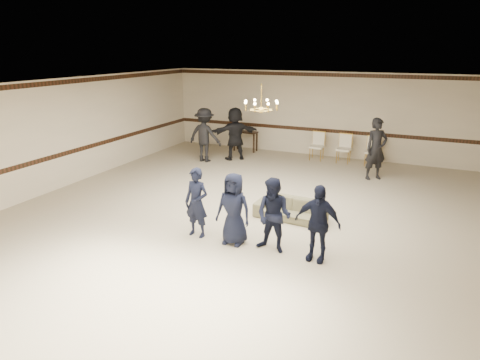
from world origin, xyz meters
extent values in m
cube|color=tan|center=(0.00, 0.00, 0.00)|extent=(12.00, 14.00, 0.01)
cube|color=black|center=(0.00, 0.00, 3.20)|extent=(12.00, 14.00, 0.01)
cube|color=beige|center=(0.00, 7.00, 1.60)|extent=(12.00, 0.01, 3.20)
cube|color=beige|center=(-6.00, 0.00, 1.60)|extent=(0.01, 14.00, 3.20)
cube|color=#351A10|center=(0.00, 6.99, 1.00)|extent=(12.00, 0.02, 0.14)
cube|color=#351A10|center=(0.00, 6.99, 3.08)|extent=(12.00, 0.02, 0.14)
imported|color=black|center=(-0.58, -1.33, 0.78)|extent=(0.60, 0.42, 1.57)
imported|color=black|center=(0.32, -1.33, 0.78)|extent=(0.77, 0.50, 1.57)
imported|color=black|center=(1.22, -1.33, 0.78)|extent=(0.82, 0.67, 1.57)
imported|color=black|center=(2.12, -1.33, 0.78)|extent=(0.95, 0.45, 1.57)
imported|color=#6E6B49|center=(1.04, 0.43, 0.26)|extent=(1.79, 0.79, 0.51)
imported|color=black|center=(-3.51, 4.38, 0.98)|extent=(1.29, 0.76, 1.97)
imported|color=black|center=(-2.61, 5.08, 0.98)|extent=(1.76, 1.64, 1.97)
imported|color=black|center=(2.49, 4.68, 0.98)|extent=(0.86, 0.81, 1.97)
cube|color=black|center=(-2.78, 6.47, 0.41)|extent=(1.00, 0.50, 0.82)
camera|label=1|loc=(3.77, -8.70, 4.04)|focal=30.96mm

